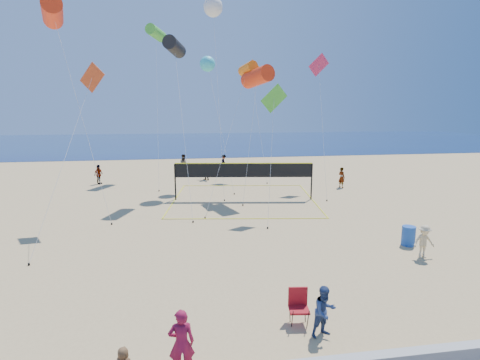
{
  "coord_description": "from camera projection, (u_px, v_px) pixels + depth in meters",
  "views": [
    {
      "loc": [
        -1.42,
        -10.09,
        6.14
      ],
      "look_at": [
        0.49,
        2.0,
        3.81
      ],
      "focal_mm": 28.0,
      "sensor_mm": 36.0,
      "label": 1
    }
  ],
  "objects": [
    {
      "name": "woman",
      "position": [
        181.0,
        343.0,
        8.61
      ],
      "size": [
        0.63,
        0.43,
        1.67
      ],
      "primitive_type": "imported",
      "rotation": [
        0.0,
        0.0,
        3.19
      ],
      "color": "maroon",
      "rests_on": "ground"
    },
    {
      "name": "far_person_1",
      "position": [
        206.0,
        171.0,
        32.8
      ],
      "size": [
        1.21,
        1.42,
        1.54
      ],
      "primitive_type": "imported",
      "rotation": [
        0.0,
        0.0,
        -0.94
      ],
      "color": "gray",
      "rests_on": "ground"
    },
    {
      "name": "kite_9",
      "position": [
        252.0,
        75.0,
        33.38
      ],
      "size": [
        1.61,
        4.46,
        10.5
      ],
      "rotation": [
        0.0,
        0.0,
        0.03
      ],
      "color": "orange",
      "rests_on": "ground"
    },
    {
      "name": "far_person_2",
      "position": [
        342.0,
        177.0,
        29.6
      ],
      "size": [
        0.6,
        0.7,
        1.63
      ],
      "primitive_type": "imported",
      "rotation": [
        0.0,
        0.0,
        2.0
      ],
      "color": "gray",
      "rests_on": "ground"
    },
    {
      "name": "bystander_b",
      "position": [
        424.0,
        242.0,
        15.59
      ],
      "size": [
        0.92,
        0.54,
        1.41
      ],
      "primitive_type": "imported",
      "rotation": [
        0.0,
        0.0,
        -0.01
      ],
      "color": "#D2BA8C",
      "rests_on": "ground"
    },
    {
      "name": "bystander_a",
      "position": [
        325.0,
        311.0,
        10.17
      ],
      "size": [
        0.82,
        0.71,
        1.44
      ],
      "primitive_type": "imported",
      "rotation": [
        0.0,
        0.0,
        0.27
      ],
      "color": "navy",
      "rests_on": "ground"
    },
    {
      "name": "kite_6",
      "position": [
        213.0,
        7.0,
        28.48
      ],
      "size": [
        1.89,
        6.81,
        14.52
      ],
      "rotation": [
        0.0,
        0.0,
        -0.36
      ],
      "color": "white",
      "rests_on": "ground"
    },
    {
      "name": "ocean",
      "position": [
        188.0,
        142.0,
        71.32
      ],
      "size": [
        140.0,
        50.0,
        0.03
      ],
      "primitive_type": "cube",
      "color": "navy",
      "rests_on": "ground"
    },
    {
      "name": "camp_chair",
      "position": [
        298.0,
        304.0,
        10.84
      ],
      "size": [
        0.62,
        0.75,
        1.15
      ],
      "rotation": [
        0.0,
        0.0,
        -0.13
      ],
      "color": "#A01219",
      "rests_on": "ground"
    },
    {
      "name": "kite_0",
      "position": [
        52.0,
        12.0,
        19.43
      ],
      "size": [
        3.47,
        3.14,
        11.79
      ],
      "rotation": [
        0.0,
        0.0,
        0.28
      ],
      "color": "red",
      "rests_on": "ground"
    },
    {
      "name": "kite_8",
      "position": [
        156.0,
        33.0,
        33.16
      ],
      "size": [
        1.83,
        8.7,
        13.43
      ],
      "rotation": [
        0.0,
        0.0,
        -0.41
      ],
      "color": "green",
      "rests_on": "ground"
    },
    {
      "name": "far_person_3",
      "position": [
        184.0,
        165.0,
        35.45
      ],
      "size": [
        1.04,
        0.86,
        1.93
      ],
      "primitive_type": "imported",
      "rotation": [
        0.0,
        0.0,
        0.14
      ],
      "color": "gray",
      "rests_on": "ground"
    },
    {
      "name": "ground",
      "position": [
        234.0,
        318.0,
        11.15
      ],
      "size": [
        120.0,
        120.0,
        0.0
      ],
      "primitive_type": "plane",
      "color": "tan",
      "rests_on": "ground"
    },
    {
      "name": "kite_10",
      "position": [
        257.0,
        77.0,
        25.46
      ],
      "size": [
        2.51,
        4.24,
        9.03
      ],
      "rotation": [
        0.0,
        0.0,
        0.38
      ],
      "color": "red",
      "rests_on": "ground"
    },
    {
      "name": "far_person_0",
      "position": [
        99.0,
        174.0,
        30.97
      ],
      "size": [
        0.78,
        1.03,
        1.63
      ],
      "primitive_type": "imported",
      "rotation": [
        0.0,
        0.0,
        1.1
      ],
      "color": "gray",
      "rests_on": "ground"
    },
    {
      "name": "trash_barrel",
      "position": [
        408.0,
        236.0,
        17.07
      ],
      "size": [
        0.71,
        0.71,
        0.89
      ],
      "primitive_type": "cylinder",
      "rotation": [
        0.0,
        0.0,
        0.22
      ],
      "color": "#1A4AA9",
      "rests_on": "ground"
    },
    {
      "name": "kite_5",
      "position": [
        319.0,
        71.0,
        28.91
      ],
      "size": [
        2.05,
        5.73,
        10.42
      ],
      "rotation": [
        0.0,
        0.0,
        0.36
      ],
      "color": "#D12C57",
      "rests_on": "ground"
    },
    {
      "name": "kite_7",
      "position": [
        208.0,
        64.0,
        29.27
      ],
      "size": [
        2.29,
        4.84,
        10.22
      ],
      "rotation": [
        0.0,
        0.0,
        0.26
      ],
      "color": "#38C8DA",
      "rests_on": "ground"
    },
    {
      "name": "far_person_4",
      "position": [
        224.0,
        162.0,
        38.41
      ],
      "size": [
        0.9,
        1.14,
        1.55
      ],
      "primitive_type": "imported",
      "rotation": [
        0.0,
        0.0,
        1.2
      ],
      "color": "gray",
      "rests_on": "ground"
    },
    {
      "name": "kite_3",
      "position": [
        89.0,
        86.0,
        19.56
      ],
      "size": [
        2.35,
        6.75,
        8.59
      ],
      "rotation": [
        0.0,
        0.0,
        -0.29
      ],
      "color": "#CA431B",
      "rests_on": "ground"
    },
    {
      "name": "kite_2",
      "position": [
        248.0,
        69.0,
        26.23
      ],
      "size": [
        4.2,
        7.2,
        9.42
      ],
      "rotation": [
        0.0,
        0.0,
        0.28
      ],
      "color": "orange",
      "rests_on": "ground"
    },
    {
      "name": "volleyball_net",
      "position": [
        244.0,
        174.0,
        25.51
      ],
      "size": [
        10.79,
        10.67,
        2.55
      ],
      "rotation": [
        0.0,
        0.0,
        -0.14
      ],
      "color": "black",
      "rests_on": "ground"
    },
    {
      "name": "kite_4",
      "position": [
        274.0,
        104.0,
        21.24
      ],
      "size": [
        1.86,
        3.25,
        7.58
      ],
      "rotation": [
        0.0,
        0.0,
        0.38
      ],
      "color": "green",
      "rests_on": "ground"
    },
    {
      "name": "kite_1",
      "position": [
        174.0,
        47.0,
        24.98
      ],
      "size": [
        1.61,
        7.94,
        10.85
      ],
      "rotation": [
        0.0,
        0.0,
        -0.31
      ],
      "color": "black",
      "rests_on": "ground"
    }
  ]
}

